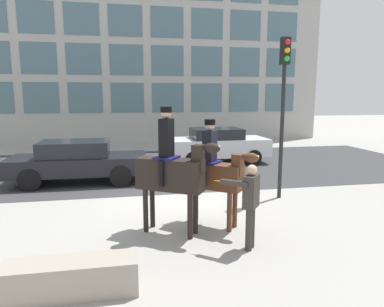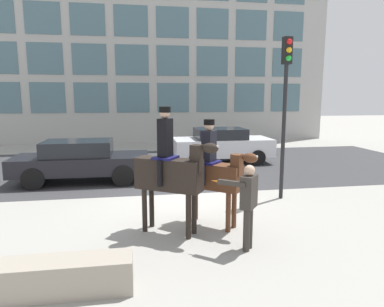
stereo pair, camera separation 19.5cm
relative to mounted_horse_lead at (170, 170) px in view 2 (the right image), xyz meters
name	(u,v)px [view 2 (the right image)]	position (x,y,z in m)	size (l,w,h in m)	color
ground_plane	(178,199)	(0.45, 2.41, -1.38)	(80.00, 80.00, 0.00)	#9E9B93
road_surface	(164,166)	(0.45, 7.16, -1.37)	(23.32, 8.50, 0.01)	#38383A
mounted_horse_lead	(170,170)	(0.00, 0.00, 0.00)	(1.71, 1.24, 2.71)	black
mounted_horse_companion	(213,173)	(0.98, 0.25, -0.14)	(1.55, 1.38, 2.42)	#59331E
pedestrian_bystander	(248,201)	(1.36, -1.07, -0.40)	(0.90, 0.54, 1.66)	#332D28
street_car_near_lane	(81,160)	(-2.57, 4.93, -0.61)	(4.48, 1.84, 1.44)	black
street_car_far_lane	(222,145)	(3.05, 7.63, -0.56)	(4.29, 2.01, 1.54)	silver
traffic_light	(285,94)	(3.41, 2.02, 1.61)	(0.24, 0.29, 4.50)	black
planter_ledge	(67,276)	(-1.77, -2.05, -1.11)	(1.95, 0.56, 0.53)	#9E9384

